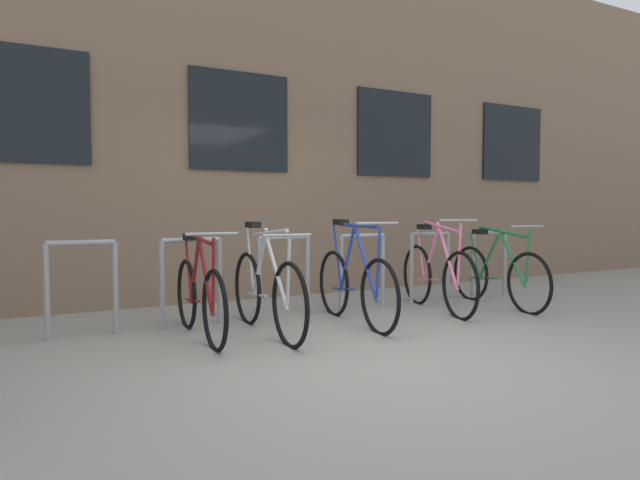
# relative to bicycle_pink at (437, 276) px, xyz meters

# --- Properties ---
(ground_plane) EXTENTS (42.00, 42.00, 0.00)m
(ground_plane) POSITION_rel_bicycle_pink_xyz_m (-1.72, -1.42, -0.40)
(ground_plane) COLOR gray
(storefront_building) EXTENTS (28.00, 7.02, 4.98)m
(storefront_building) POSITION_rel_bicycle_pink_xyz_m (-1.72, 5.27, 2.09)
(storefront_building) COLOR #7A604C
(storefront_building) RESTS_ON ground
(bike_rack) EXTENTS (6.62, 0.05, 0.88)m
(bike_rack) POSITION_rel_bicycle_pink_xyz_m (-1.71, 0.48, 0.14)
(bike_rack) COLOR gray
(bike_rack) RESTS_ON ground
(bicycle_pink) EXTENTS (0.53, 1.74, 1.08)m
(bicycle_pink) POSITION_rel_bicycle_pink_xyz_m (0.00, 0.00, 0.00)
(bicycle_pink) COLOR black
(bicycle_pink) RESTS_ON ground
(bicycle_blue) EXTENTS (0.44, 1.75, 1.07)m
(bicycle_blue) POSITION_rel_bicycle_pink_xyz_m (-1.21, -0.17, -0.00)
(bicycle_blue) COLOR black
(bicycle_blue) RESTS_ON ground
(bicycle_green) EXTENTS (0.44, 1.76, 1.00)m
(bicycle_green) POSITION_rel_bicycle_pink_xyz_m (0.84, -0.11, -0.02)
(bicycle_green) COLOR black
(bicycle_green) RESTS_ON ground
(bicycle_maroon) EXTENTS (0.44, 1.67, 0.99)m
(bicycle_maroon) POSITION_rel_bicycle_pink_xyz_m (-2.77, -0.03, -0.03)
(bicycle_maroon) COLOR black
(bicycle_maroon) RESTS_ON ground
(bicycle_silver) EXTENTS (0.44, 1.83, 1.06)m
(bicycle_silver) POSITION_rel_bicycle_pink_xyz_m (-2.18, -0.18, -0.00)
(bicycle_silver) COLOR black
(bicycle_silver) RESTS_ON ground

